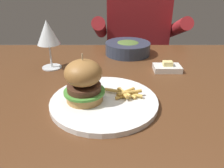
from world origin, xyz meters
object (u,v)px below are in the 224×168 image
at_px(burger_sandwich, 84,81).
at_px(soup_bowl, 128,48).
at_px(main_plate, 105,101).
at_px(wine_glass, 48,34).
at_px(diner_person, 136,59).
at_px(butter_dish, 168,68).

distance_m(burger_sandwich, soup_bowl, 0.45).
height_order(main_plate, wine_glass, wine_glass).
distance_m(soup_bowl, diner_person, 0.47).
bearing_deg(soup_bowl, wine_glass, -151.08).
distance_m(main_plate, soup_bowl, 0.43).
distance_m(burger_sandwich, wine_glass, 0.31).
bearing_deg(main_plate, butter_dish, 45.95).
relative_size(burger_sandwich, butter_dish, 1.32).
bearing_deg(butter_dish, burger_sandwich, -139.60).
distance_m(butter_dish, soup_bowl, 0.23).
height_order(wine_glass, soup_bowl, wine_glass).
bearing_deg(wine_glass, diner_person, 56.90).
xyz_separation_m(butter_dish, diner_person, (-0.05, 0.61, -0.19)).
bearing_deg(wine_glass, soup_bowl, 28.92).
relative_size(butter_dish, soup_bowl, 0.50).
bearing_deg(wine_glass, burger_sandwich, -59.50).
xyz_separation_m(wine_glass, soup_bowl, (0.29, 0.16, -0.10)).
bearing_deg(diner_person, butter_dish, -85.57).
distance_m(main_plate, diner_person, 0.87).
height_order(burger_sandwich, diner_person, diner_person).
distance_m(wine_glass, diner_person, 0.75).
bearing_deg(butter_dish, wine_glass, 176.13).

